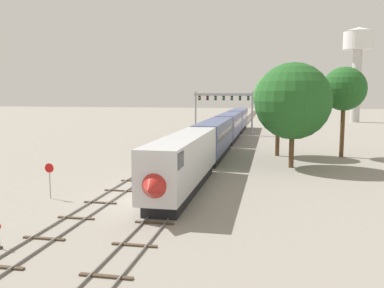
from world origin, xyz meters
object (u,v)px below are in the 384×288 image
Objects in this scene: passenger_train at (224,131)px; trackside_tree_left at (293,101)px; signal_gantry at (224,103)px; stop_sign at (50,176)px; water_tower at (358,50)px; trackside_tree_mid at (344,89)px; trackside_tree_right at (279,97)px.

trackside_tree_left is at bearing -59.33° from passenger_train.
signal_gantry is (-2.25, 19.15, 3.82)m from passenger_train.
signal_gantry is at bearing 81.73° from stop_sign.
signal_gantry reaches higher than passenger_train.
passenger_train is at bearing -116.37° from water_tower.
trackside_tree_left is at bearing -105.19° from water_tower.
water_tower is 82.66m from trackside_tree_left.
passenger_train is 72.08m from water_tower.
trackside_tree_mid is at bearing 53.53° from trackside_tree_left.
trackside_tree_right is (-22.85, -70.15, -12.60)m from water_tower.
passenger_train is 18.99m from trackside_tree_mid.
trackside_tree_left reaches higher than stop_sign.
stop_sign is at bearing -112.97° from water_tower.
water_tower is 74.85m from trackside_tree_right.
signal_gantry is 0.45× the size of water_tower.
water_tower is at bearing 52.53° from signal_gantry.
trackside_tree_mid is at bearing 45.83° from stop_sign.
water_tower is at bearing 74.81° from trackside_tree_left.
water_tower is 2.27× the size of trackside_tree_left.
water_tower is 2.27× the size of trackside_tree_mid.
trackside_tree_left is (-21.39, -78.79, -12.96)m from water_tower.
passenger_train is at bearing -83.30° from signal_gantry.
stop_sign is at bearing -134.17° from trackside_tree_mid.
trackside_tree_mid is (6.90, 9.34, 1.39)m from trackside_tree_left.
trackside_tree_right is (-1.46, 8.64, 0.36)m from trackside_tree_left.
water_tower is 71.88m from trackside_tree_mid.
water_tower is at bearing 67.03° from stop_sign.
trackside_tree_right is at bearing -68.72° from signal_gantry.
trackside_tree_mid is at bearing 4.80° from trackside_tree_right.
signal_gantry is 1.02× the size of trackside_tree_left.
passenger_train is 19.65m from signal_gantry.
trackside_tree_left is 1.00× the size of trackside_tree_mid.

